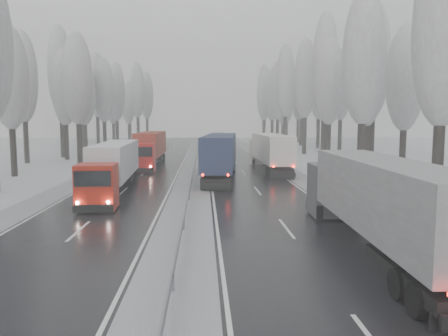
{
  "coord_description": "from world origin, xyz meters",
  "views": [
    {
      "loc": [
        1.03,
        -9.7,
        5.54
      ],
      "look_at": [
        2.46,
        20.72,
        2.2
      ],
      "focal_mm": 35.0,
      "sensor_mm": 36.0,
      "label": 1
    }
  ],
  "objects": [
    {
      "name": "tree_70",
      "position": [
        -16.33,
        79.19,
        11.03
      ],
      "size": [
        3.6,
        3.6,
        17.09
      ],
      "color": "black",
      "rests_on": "ground"
    },
    {
      "name": "tree_21",
      "position": [
        20.12,
        39.17,
        12.0
      ],
      "size": [
        3.6,
        3.6,
        18.62
      ],
      "color": "black",
      "rests_on": "ground"
    },
    {
      "name": "tree_38",
      "position": [
        18.73,
        116.73,
        11.59
      ],
      "size": [
        3.6,
        3.6,
        17.97
      ],
      "color": "black",
      "rests_on": "ground"
    },
    {
      "name": "tree_33",
      "position": [
        19.77,
        93.21,
        9.26
      ],
      "size": [
        3.6,
        3.6,
        14.33
      ],
      "color": "black",
      "rests_on": "ground"
    },
    {
      "name": "tree_19",
      "position": [
        20.02,
        31.03,
        9.42
      ],
      "size": [
        3.6,
        3.6,
        14.57
      ],
      "color": "black",
      "rests_on": "ground"
    },
    {
      "name": "tree_30",
      "position": [
        16.56,
        81.7,
        11.52
      ],
      "size": [
        3.6,
        3.6,
        17.86
      ],
      "color": "black",
      "rests_on": "ground"
    },
    {
      "name": "tree_28",
      "position": [
        16.34,
        71.95,
        12.64
      ],
      "size": [
        3.6,
        3.6,
        19.62
      ],
      "color": "black",
      "rests_on": "ground"
    },
    {
      "name": "tree_23",
      "position": [
        23.31,
        49.6,
        8.77
      ],
      "size": [
        3.6,
        3.6,
        13.55
      ],
      "color": "black",
      "rests_on": "ground"
    },
    {
      "name": "box_truck_distant",
      "position": [
        4.51,
        87.54,
        1.51
      ],
      "size": [
        2.95,
        8.06,
        2.96
      ],
      "rotation": [
        0.0,
        0.0,
        -0.07
      ],
      "color": "#ABACB1",
      "rests_on": "ground"
    },
    {
      "name": "tree_76",
      "position": [
        -14.05,
        108.72,
        11.95
      ],
      "size": [
        3.6,
        3.6,
        18.55
      ],
      "color": "black",
      "rests_on": "ground"
    },
    {
      "name": "truck_blue_box",
      "position": [
        2.62,
        31.08,
        2.45
      ],
      "size": [
        4.04,
        16.49,
        4.2
      ],
      "rotation": [
        0.0,
        0.0,
        -0.09
      ],
      "color": "navy",
      "rests_on": "ground"
    },
    {
      "name": "tree_37",
      "position": [
        24.02,
        110.16,
        10.56
      ],
      "size": [
        3.6,
        3.6,
        16.37
      ],
      "color": "black",
      "rests_on": "ground"
    },
    {
      "name": "tree_24",
      "position": [
        17.9,
        51.02,
        13.19
      ],
      "size": [
        3.6,
        3.6,
        20.49
      ],
      "color": "black",
      "rests_on": "ground"
    },
    {
      "name": "shoulder_right",
      "position": [
        10.2,
        30.0,
        0.02
      ],
      "size": [
        2.4,
        200.0,
        0.04
      ],
      "primitive_type": "cube",
      "color": "#A9ACB1",
      "rests_on": "ground"
    },
    {
      "name": "tree_34",
      "position": [
        15.73,
        96.32,
        11.37
      ],
      "size": [
        3.6,
        3.6,
        17.63
      ],
      "color": "black",
      "rests_on": "ground"
    },
    {
      "name": "carriageway_left",
      "position": [
        -5.25,
        30.0,
        0.01
      ],
      "size": [
        7.5,
        200.0,
        0.03
      ],
      "primitive_type": "cube",
      "color": "black",
      "rests_on": "ground"
    },
    {
      "name": "tree_20",
      "position": [
        17.9,
        35.17,
        10.14
      ],
      "size": [
        3.6,
        3.6,
        15.71
      ],
      "color": "black",
      "rests_on": "ground"
    },
    {
      "name": "tree_31",
      "position": [
        22.48,
        85.7,
        11.97
      ],
      "size": [
        3.6,
        3.6,
        18.58
      ],
      "color": "black",
      "rests_on": "ground"
    },
    {
      "name": "tree_74",
      "position": [
        -15.07,
        99.33,
        12.67
      ],
      "size": [
        3.6,
        3.6,
        19.68
      ],
      "color": "black",
      "rests_on": "ground"
    },
    {
      "name": "tree_69",
      "position": [
        -21.42,
        73.11,
        12.46
      ],
      "size": [
        3.6,
        3.6,
        19.35
      ],
      "color": "black",
      "rests_on": "ground"
    },
    {
      "name": "tree_29",
      "position": [
        23.71,
        75.95,
        11.67
      ],
      "size": [
        3.6,
        3.6,
        18.11
      ],
      "color": "black",
      "rests_on": "ground"
    },
    {
      "name": "tree_25",
      "position": [
        24.81,
        55.02,
        12.52
      ],
      "size": [
        3.6,
        3.6,
        19.44
      ],
      "color": "black",
      "rests_on": "ground"
    },
    {
      "name": "tree_73",
      "position": [
        -21.82,
        92.54,
        11.11
      ],
      "size": [
        3.6,
        3.6,
        17.22
      ],
      "color": "black",
      "rests_on": "ground"
    },
    {
      "name": "tree_78",
      "position": [
        -17.56,
        115.31,
        12.59
      ],
      "size": [
        3.6,
        3.6,
        19.55
      ],
      "color": "black",
      "rests_on": "ground"
    },
    {
      "name": "tree_22",
      "position": [
        17.02,
        45.6,
        10.24
      ],
      "size": [
        3.6,
        3.6,
        15.86
      ],
      "color": "black",
      "rests_on": "ground"
    },
    {
      "name": "truck_red_red",
      "position": [
        -5.37,
        42.77,
        2.38
      ],
      "size": [
        2.59,
        15.96,
        4.09
      ],
      "rotation": [
        0.0,
        0.0,
        0.0
      ],
      "color": "red",
      "rests_on": "ground"
    },
    {
      "name": "tree_68",
      "position": [
        -16.58,
        69.11,
        10.75
      ],
      "size": [
        3.6,
        3.6,
        16.65
      ],
      "color": "black",
      "rests_on": "ground"
    },
    {
      "name": "truck_grey_tarp",
      "position": [
        8.2,
        7.96,
        2.32
      ],
      "size": [
        2.89,
        15.57,
        3.97
      ],
      "rotation": [
        0.0,
        0.0,
        -0.03
      ],
      "color": "#47484C",
      "rests_on": "ground"
    },
    {
      "name": "tree_39",
      "position": [
        21.55,
        120.73,
        10.45
      ],
      "size": [
        3.6,
        3.6,
        16.19
      ],
      "color": "black",
      "rests_on": "ground"
    },
    {
      "name": "tree_66",
      "position": [
        -18.16,
        62.35,
        9.84
      ],
      "size": [
        3.6,
        3.6,
        15.23
      ],
      "color": "black",
      "rests_on": "ground"
    },
    {
      "name": "tree_67",
      "position": [
        -19.54,
        66.35,
        11.03
      ],
      "size": [
        3.6,
        3.6,
        17.09
      ],
      "color": "black",
      "rests_on": "ground"
    },
    {
      "name": "tree_72",
      "position": [
        -18.93,
        88.54,
        9.76
      ],
      "size": [
        3.6,
        3.6,
        15.11
      ],
      "color": "black",
      "rests_on": "ground"
    },
    {
      "name": "tree_36",
      "position": [
        17.04,
        106.16,
        13.02
      ],
      "size": [
        3.6,
        3.6,
        20.23
      ],
      "color": "black",
      "rests_on": "ground"
    },
    {
      "name": "tree_71",
      "position": [
        -21.09,
        83.19,
        12.63
      ],
      "size": [
        3.6,
        3.6,
        19.61
      ],
      "color": "black",
      "rests_on": "ground"
    },
    {
      "name": "tree_75",
      "position": [
        -24.2,
        103.33,
        11.99
      ],
      "size": [
        3.6,
        3.6,
        18.6
      ],
      "color": "black",
      "rests_on": "ground"
    },
    {
      "name": "tree_63",
      "position": [
        -21.85,
        47.73,
        10.89
      ],
      "size": [
        3.6,
        3.6,
        16.88
      ],
      "color": "black",
      "rests_on": "ground"
    },
    {
      "name": "tree_65",
      "position": [
        -20.05,
        56.71,
        12.55
      ],
      "size": [
        3.6,
        3.6,
        19.48
      ],
      "color": "black",
      "rests_on": "ground"
    },
    {
      "name": "tree_60",
      "position": [
        -17.75,
        34.2,
        9.59
      ],
      "size": [
        3.6,
        3.6,
        14.84
      ],
      "color": "black",
      "rests_on": "ground"
    },
    {
      "name": "carriageway_right",
      "position": [
        5.25,
        30.0,
        0.01
      ],
      "size": [
        7.5,
        200.0,
        0.03
      ],
      "primitive_type": "cube",
      "color": "black",
      "rests_on": "ground"
    },
    {
      "name": "truck_cream_box",
      "position": [
        8.2,
        37.29,
        2.35
      ],
      "size": [
        2.72,
        15.78,
        4.03
      ],
      "rotation": [
        0.0,
        0.0,
        0.02
      ],
      "color": "#A7A594",
      "rests_on": "ground"
    },
    {
      "name": "tree_26",
      "position": [
        17.56,
        61.27,
        12.1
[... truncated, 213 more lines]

